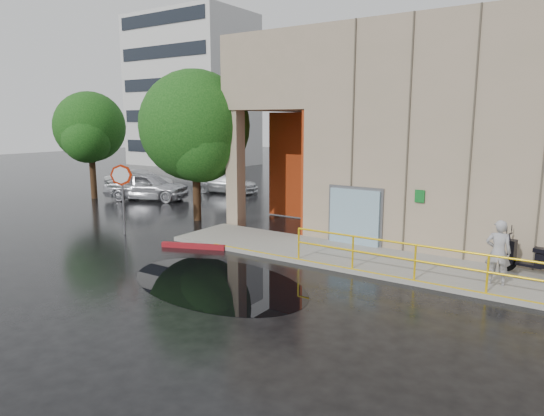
{
  "coord_description": "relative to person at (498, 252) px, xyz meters",
  "views": [
    {
      "loc": [
        7.24,
        -10.01,
        4.59
      ],
      "look_at": [
        -1.44,
        3.0,
        1.75
      ],
      "focal_mm": 32.0,
      "sensor_mm": 36.0,
      "label": 1
    }
  ],
  "objects": [
    {
      "name": "building",
      "position": [
        -0.19,
        7.0,
        3.15
      ],
      "size": [
        20.0,
        10.17,
        8.0
      ],
      "color": "gray",
      "rests_on": "ground"
    },
    {
      "name": "ground",
      "position": [
        -5.29,
        -3.98,
        -1.05
      ],
      "size": [
        120.0,
        120.0,
        0.0
      ],
      "primitive_type": "plane",
      "color": "black",
      "rests_on": "ground"
    },
    {
      "name": "tree_far",
      "position": [
        -22.56,
        3.69,
        2.99
      ],
      "size": [
        4.06,
        4.07,
        6.23
      ],
      "rotation": [
        0.0,
        0.0,
        -0.38
      ],
      "color": "#312110",
      "rests_on": "ground"
    },
    {
      "name": "sidewalk",
      "position": [
        -1.29,
        0.52,
        -0.98
      ],
      "size": [
        20.0,
        3.0,
        0.15
      ],
      "primitive_type": "cube",
      "color": "#99978B",
      "rests_on": "ground"
    },
    {
      "name": "guardrail",
      "position": [
        -1.04,
        -0.83,
        -0.37
      ],
      "size": [
        9.56,
        0.06,
        1.03
      ],
      "color": "yellow",
      "rests_on": "sidewalk"
    },
    {
      "name": "tree_near",
      "position": [
        -13.07,
        2.39,
        3.1
      ],
      "size": [
        4.99,
        4.99,
        6.84
      ],
      "rotation": [
        0.0,
        0.0,
        0.18
      ],
      "color": "#312110",
      "rests_on": "ground"
    },
    {
      "name": "person",
      "position": [
        0.0,
        0.0,
        0.0
      ],
      "size": [
        0.73,
        0.56,
        1.81
      ],
      "primitive_type": "imported",
      "rotation": [
        0.0,
        0.0,
        3.34
      ],
      "color": "#9F9FA4",
      "rests_on": "sidewalk"
    },
    {
      "name": "distant_building",
      "position": [
        -33.29,
        24.0,
        6.45
      ],
      "size": [
        12.0,
        8.08,
        15.0
      ],
      "color": "silver",
      "rests_on": "ground"
    },
    {
      "name": "stop_sign",
      "position": [
        -13.77,
        -1.31,
        1.0
      ],
      "size": [
        0.68,
        0.59,
        2.86
      ],
      "rotation": [
        0.0,
        0.0,
        0.32
      ],
      "color": "slate",
      "rests_on": "ground"
    },
    {
      "name": "puddle",
      "position": [
        -6.72,
        -3.83,
        -1.05
      ],
      "size": [
        6.68,
        4.81,
        0.01
      ],
      "primitive_type": "cube",
      "rotation": [
        0.0,
        0.0,
        -0.18
      ],
      "color": "black",
      "rests_on": "ground"
    },
    {
      "name": "car_b",
      "position": [
        -22.47,
        7.1,
        -0.35
      ],
      "size": [
        4.52,
        2.53,
        1.41
      ],
      "primitive_type": "imported",
      "rotation": [
        0.0,
        0.0,
        1.83
      ],
      "color": "silver",
      "rests_on": "ground"
    },
    {
      "name": "scooter",
      "position": [
        0.71,
        1.43,
        -0.13
      ],
      "size": [
        1.78,
        0.82,
        1.35
      ],
      "rotation": [
        0.0,
        0.0,
        -0.16
      ],
      "color": "black",
      "rests_on": "sidewalk"
    },
    {
      "name": "car_a",
      "position": [
        -19.59,
        5.17,
        -0.23
      ],
      "size": [
        5.22,
        3.62,
        1.65
      ],
      "primitive_type": "imported",
      "rotation": [
        0.0,
        0.0,
        1.96
      ],
      "color": "silver",
      "rests_on": "ground"
    },
    {
      "name": "red_curb",
      "position": [
        -9.9,
        -1.4,
        -0.96
      ],
      "size": [
        2.3,
        1.03,
        0.18
      ],
      "primitive_type": "cube",
      "rotation": [
        0.0,
        0.0,
        0.37
      ],
      "color": "maroon",
      "rests_on": "ground"
    },
    {
      "name": "car_c",
      "position": [
        -17.67,
        10.0,
        -0.44
      ],
      "size": [
        4.58,
        2.88,
        1.24
      ],
      "primitive_type": "imported",
      "rotation": [
        0.0,
        0.0,
        1.86
      ],
      "color": "silver",
      "rests_on": "ground"
    }
  ]
}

